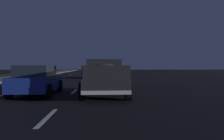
# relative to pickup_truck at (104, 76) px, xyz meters

# --- Properties ---
(ground) EXTENTS (144.00, 144.00, 0.00)m
(ground) POSITION_rel_pickup_truck_xyz_m (17.38, 3.50, -0.98)
(ground) COLOR black
(sidewalk_shoulder) EXTENTS (108.00, 4.00, 0.12)m
(sidewalk_shoulder) POSITION_rel_pickup_truck_xyz_m (17.38, 10.95, -0.92)
(sidewalk_shoulder) COLOR gray
(sidewalk_shoulder) RESTS_ON ground
(lane_markings) EXTENTS (108.00, 7.04, 0.01)m
(lane_markings) POSITION_rel_pickup_truck_xyz_m (20.84, 6.59, -0.98)
(lane_markings) COLOR silver
(lane_markings) RESTS_ON ground
(pickup_truck) EXTENTS (5.45, 2.33, 1.87)m
(pickup_truck) POSITION_rel_pickup_truck_xyz_m (0.00, 0.00, 0.00)
(pickup_truck) COLOR #232328
(pickup_truck) RESTS_ON ground
(sedan_blue) EXTENTS (4.42, 2.05, 1.54)m
(sedan_blue) POSITION_rel_pickup_truck_xyz_m (0.28, 3.50, -0.20)
(sedan_blue) COLOR navy
(sedan_blue) RESTS_ON ground
(sedan_tan) EXTENTS (4.42, 2.05, 1.54)m
(sedan_tan) POSITION_rel_pickup_truck_xyz_m (16.28, 0.05, -0.20)
(sedan_tan) COLOR #9E845B
(sedan_tan) RESTS_ON ground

